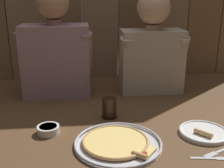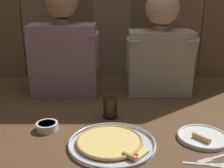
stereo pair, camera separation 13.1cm
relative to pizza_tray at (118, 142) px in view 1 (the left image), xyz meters
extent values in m
plane|color=brown|center=(0.00, 0.14, -0.01)|extent=(3.20, 3.20, 0.00)
cylinder|color=silver|center=(0.00, 0.00, -0.01)|extent=(0.35, 0.35, 0.01)
torus|color=silver|center=(0.00, 0.00, 0.00)|extent=(0.35, 0.35, 0.01)
cylinder|color=#B23823|center=(-0.01, 0.01, 0.00)|extent=(0.26, 0.26, 0.00)
cylinder|color=#F4D170|center=(-0.01, 0.01, 0.00)|extent=(0.25, 0.25, 0.01)
torus|color=tan|center=(-0.01, 0.01, 0.00)|extent=(0.27, 0.27, 0.01)
cube|color=#F4D170|center=(0.09, -0.08, 0.00)|extent=(0.10, 0.11, 0.01)
cylinder|color=tan|center=(0.07, -0.11, 0.01)|extent=(0.06, 0.05, 0.02)
cylinder|color=#A3281E|center=(0.09, -0.10, 0.01)|extent=(0.02, 0.02, 0.00)
cylinder|color=white|center=(0.38, 0.05, 0.00)|extent=(0.21, 0.21, 0.01)
torus|color=white|center=(0.38, 0.05, 0.00)|extent=(0.21, 0.21, 0.01)
cylinder|color=tan|center=(0.36, 0.02, 0.01)|extent=(0.07, 0.07, 0.02)
cylinder|color=black|center=(-0.01, 0.26, -0.01)|extent=(0.08, 0.08, 0.01)
cylinder|color=black|center=(-0.01, 0.26, 0.04)|extent=(0.07, 0.07, 0.09)
cylinder|color=white|center=(-0.29, 0.13, 0.01)|extent=(0.10, 0.10, 0.03)
cylinder|color=#B23823|center=(-0.29, 0.13, 0.02)|extent=(0.08, 0.08, 0.02)
cube|color=silver|center=(0.30, -0.13, -0.01)|extent=(0.10, 0.03, 0.01)
cube|color=silver|center=(0.37, -0.14, -0.01)|extent=(0.04, 0.02, 0.01)
cube|color=silver|center=(0.34, -0.11, -0.01)|extent=(0.06, 0.04, 0.00)
cube|color=gray|center=(-0.28, 0.62, 0.19)|extent=(0.38, 0.20, 0.41)
cylinder|color=tan|center=(-0.28, 0.62, 0.41)|extent=(0.08, 0.08, 0.03)
sphere|color=tan|center=(-0.28, 0.62, 0.52)|extent=(0.18, 0.18, 0.18)
sphere|color=black|center=(-0.28, 0.63, 0.53)|extent=(0.17, 0.17, 0.17)
cylinder|color=gray|center=(-0.45, 0.58, 0.26)|extent=(0.08, 0.12, 0.23)
cylinder|color=gray|center=(-0.11, 0.58, 0.26)|extent=(0.08, 0.14, 0.24)
cube|color=#B2A38E|center=(0.28, 0.62, 0.18)|extent=(0.36, 0.18, 0.37)
cylinder|color=#DBAD8E|center=(0.28, 0.62, 0.38)|extent=(0.08, 0.08, 0.03)
sphere|color=#DBAD8E|center=(0.28, 0.62, 0.49)|extent=(0.19, 0.19, 0.19)
sphere|color=brown|center=(0.28, 0.64, 0.50)|extent=(0.17, 0.17, 0.17)
cylinder|color=#B2A38E|center=(0.12, 0.58, 0.23)|extent=(0.08, 0.14, 0.22)
cylinder|color=#B2A38E|center=(0.44, 0.58, 0.23)|extent=(0.08, 0.14, 0.22)
camera|label=1|loc=(-0.13, -1.00, 0.58)|focal=45.52mm
camera|label=2|loc=(0.00, -1.01, 0.58)|focal=45.52mm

